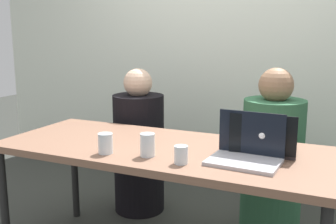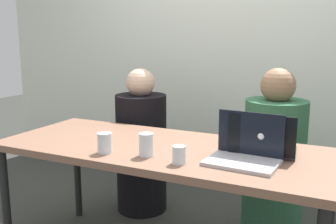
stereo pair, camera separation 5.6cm
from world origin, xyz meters
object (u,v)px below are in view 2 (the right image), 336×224
laptop_back_right (263,145)px  water_glass_center (146,146)px  laptop_front_right (245,152)px  water_glass_right (179,156)px  water_glass_left (105,144)px  person_on_right (274,165)px  person_on_left (141,148)px

laptop_back_right → water_glass_center: laptop_back_right is taller
laptop_back_right → laptop_front_right: (-0.05, -0.16, 0.00)m
water_glass_right → water_glass_left: bearing=-179.2°
laptop_front_right → water_glass_right: bearing=-145.9°
person_on_right → water_glass_center: size_ratio=9.64×
person_on_left → water_glass_right: (0.71, -0.89, 0.29)m
water_glass_center → person_on_right: bearing=59.8°
person_on_right → laptop_back_right: (0.04, -0.56, 0.28)m
person_on_right → water_glass_left: (-0.72, -0.89, 0.28)m
person_on_right → water_glass_right: (-0.29, -0.89, 0.27)m
person_on_left → water_glass_center: person_on_left is taller
laptop_back_right → water_glass_right: (-0.33, -0.33, -0.01)m
person_on_left → laptop_front_right: 1.26m
laptop_back_right → water_glass_left: (-0.75, -0.33, -0.00)m
person_on_left → person_on_right: 1.01m
laptop_back_right → water_glass_right: bearing=38.9°
laptop_front_right → person_on_left: bearing=147.5°
person_on_left → person_on_right: (1.01, 0.00, 0.02)m
water_glass_center → laptop_front_right: bearing=14.7°
person_on_left → laptop_back_right: 1.22m
water_glass_right → water_glass_left: size_ratio=0.83×
person_on_right → water_glass_left: 1.18m
person_on_right → water_glass_right: bearing=79.9°
water_glass_center → water_glass_right: size_ratio=1.35×
laptop_front_right → water_glass_right: (-0.28, -0.17, -0.01)m
laptop_back_right → water_glass_left: size_ratio=3.31×
person_on_left → laptop_back_right: bearing=147.7°
water_glass_left → person_on_left: bearing=108.0°
laptop_front_right → water_glass_left: bearing=-162.9°
person_on_left → water_glass_center: bearing=117.1°
water_glass_center → person_on_left: bearing=121.2°
person_on_right → water_glass_left: size_ratio=10.73×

